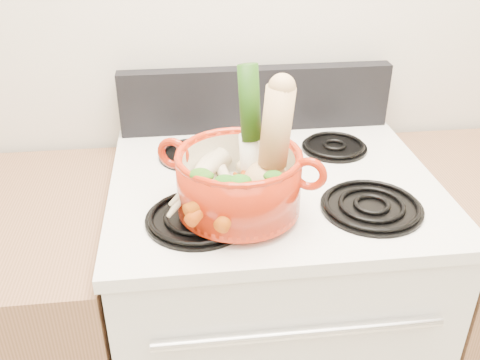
{
  "coord_description": "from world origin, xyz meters",
  "views": [
    {
      "loc": [
        -0.21,
        0.29,
        1.58
      ],
      "look_at": [
        -0.1,
        1.23,
        1.05
      ],
      "focal_mm": 40.0,
      "sensor_mm": 36.0,
      "label": 1
    }
  ],
  "objects": [
    {
      "name": "squash",
      "position": [
        -0.05,
        1.24,
        1.12
      ],
      "size": [
        0.16,
        0.15,
        0.26
      ],
      "primitive_type": null,
      "rotation": [
        0.0,
        0.09,
        0.42
      ],
      "color": "#DAB170",
      "rests_on": "dutch_oven"
    },
    {
      "name": "ginger",
      "position": [
        -0.06,
        1.35,
        1.01
      ],
      "size": [
        0.08,
        0.06,
        0.04
      ],
      "primitive_type": "ellipsoid",
      "rotation": [
        0.0,
        0.0,
        0.11
      ],
      "color": "#D9BF85",
      "rests_on": "dutch_oven"
    },
    {
      "name": "wall_back",
      "position": [
        0.0,
        1.75,
        1.3
      ],
      "size": [
        3.5,
        0.02,
        2.6
      ],
      "primitive_type": "cube",
      "color": "silver",
      "rests_on": "floor"
    },
    {
      "name": "carrot_0",
      "position": [
        -0.11,
        1.19,
        1.01
      ],
      "size": [
        0.1,
        0.16,
        0.05
      ],
      "primitive_type": "cone",
      "rotation": [
        1.66,
        0.0,
        -0.49
      ],
      "color": "#CC4A0A",
      "rests_on": "dutch_oven"
    },
    {
      "name": "dutch_oven",
      "position": [
        -0.1,
        1.25,
        1.03
      ],
      "size": [
        0.34,
        0.34,
        0.13
      ],
      "primitive_type": "cylinder",
      "rotation": [
        0.0,
        0.0,
        -0.43
      ],
      "color": "#A9220A",
      "rests_on": "burner_front_left"
    },
    {
      "name": "parsnip_0",
      "position": [
        -0.16,
        1.29,
        1.01
      ],
      "size": [
        0.13,
        0.19,
        0.05
      ],
      "primitive_type": "cone",
      "rotation": [
        1.66,
        0.0,
        -0.5
      ],
      "color": "beige",
      "rests_on": "dutch_oven"
    },
    {
      "name": "control_backsplash",
      "position": [
        0.0,
        1.7,
        1.04
      ],
      "size": [
        0.76,
        0.05,
        0.18
      ],
      "primitive_type": "cube",
      "color": "black",
      "rests_on": "cooktop"
    },
    {
      "name": "parsnip_2",
      "position": [
        -0.13,
        1.3,
        1.03
      ],
      "size": [
        0.08,
        0.18,
        0.05
      ],
      "primitive_type": "cone",
      "rotation": [
        1.66,
        0.0,
        0.25
      ],
      "color": "beige",
      "rests_on": "dutch_oven"
    },
    {
      "name": "carrot_2",
      "position": [
        -0.07,
        1.22,
        1.02
      ],
      "size": [
        0.09,
        0.16,
        0.04
      ],
      "primitive_type": "cone",
      "rotation": [
        1.66,
        0.0,
        0.42
      ],
      "color": "#C54C09",
      "rests_on": "dutch_oven"
    },
    {
      "name": "parsnip_3",
      "position": [
        -0.19,
        1.28,
        1.04
      ],
      "size": [
        0.16,
        0.18,
        0.06
      ],
      "primitive_type": "cone",
      "rotation": [
        1.66,
        0.0,
        -0.67
      ],
      "color": "beige",
      "rests_on": "dutch_oven"
    },
    {
      "name": "cooktop",
      "position": [
        0.0,
        1.4,
        0.93
      ],
      "size": [
        0.78,
        0.67,
        0.03
      ],
      "primitive_type": "cube",
      "color": "white",
      "rests_on": "stove_body"
    },
    {
      "name": "pot_handle_left",
      "position": [
        -0.23,
        1.31,
        1.08
      ],
      "size": [
        0.07,
        0.05,
        0.07
      ],
      "primitive_type": "torus",
      "rotation": [
        1.57,
        0.0,
        -0.43
      ],
      "color": "#A9220A",
      "rests_on": "dutch_oven"
    },
    {
      "name": "parsnip_1",
      "position": [
        -0.2,
        1.28,
        1.03
      ],
      "size": [
        0.15,
        0.22,
        0.07
      ],
      "primitive_type": "cone",
      "rotation": [
        1.66,
        0.0,
        -0.5
      ],
      "color": "beige",
      "rests_on": "dutch_oven"
    },
    {
      "name": "carrot_4",
      "position": [
        -0.09,
        1.23,
        1.04
      ],
      "size": [
        0.07,
        0.18,
        0.05
      ],
      "primitive_type": "cone",
      "rotation": [
        1.66,
        0.0,
        -0.2
      ],
      "color": "#CB3E0A",
      "rests_on": "dutch_oven"
    },
    {
      "name": "oven_handle",
      "position": [
        0.0,
        1.06,
        0.78
      ],
      "size": [
        0.6,
        0.02,
        0.02
      ],
      "primitive_type": "cylinder",
      "rotation": [
        0.0,
        1.57,
        0.0
      ],
      "color": "silver",
      "rests_on": "stove_body"
    },
    {
      "name": "burner_front_left",
      "position": [
        -0.19,
        1.24,
        0.96
      ],
      "size": [
        0.22,
        0.22,
        0.02
      ],
      "primitive_type": "cylinder",
      "color": "black",
      "rests_on": "cooktop"
    },
    {
      "name": "burner_back_left",
      "position": [
        -0.19,
        1.54,
        0.96
      ],
      "size": [
        0.17,
        0.17,
        0.02
      ],
      "primitive_type": "cylinder",
      "color": "black",
      "rests_on": "cooktop"
    },
    {
      "name": "carrot_3",
      "position": [
        -0.15,
        1.2,
        1.03
      ],
      "size": [
        0.14,
        0.11,
        0.04
      ],
      "primitive_type": "cone",
      "rotation": [
        1.66,
        0.0,
        -0.97
      ],
      "color": "#B75109",
      "rests_on": "dutch_oven"
    },
    {
      "name": "pot_handle_right",
      "position": [
        0.03,
        1.19,
        1.08
      ],
      "size": [
        0.07,
        0.05,
        0.07
      ],
      "primitive_type": "torus",
      "rotation": [
        1.57,
        0.0,
        -0.43
      ],
      "color": "#A9220A",
      "rests_on": "dutch_oven"
    },
    {
      "name": "carrot_1",
      "position": [
        -0.17,
        1.19,
        1.02
      ],
      "size": [
        0.1,
        0.12,
        0.04
      ],
      "primitive_type": "cone",
      "rotation": [
        1.66,
        0.0,
        -0.64
      ],
      "color": "#D2470A",
      "rests_on": "dutch_oven"
    },
    {
      "name": "burner_front_right",
      "position": [
        0.19,
        1.24,
        0.96
      ],
      "size": [
        0.22,
        0.22,
        0.02
      ],
      "primitive_type": "cylinder",
      "color": "black",
      "rests_on": "cooktop"
    },
    {
      "name": "burner_back_right",
      "position": [
        0.19,
        1.54,
        0.96
      ],
      "size": [
        0.17,
        0.17,
        0.02
      ],
      "primitive_type": "cylinder",
      "color": "black",
      "rests_on": "cooktop"
    },
    {
      "name": "stove_body",
      "position": [
        0.0,
        1.4,
        0.46
      ],
      "size": [
        0.76,
        0.65,
        0.92
      ],
      "primitive_type": "cube",
      "color": "silver",
      "rests_on": "floor"
    },
    {
      "name": "leek",
      "position": [
        -0.07,
        1.28,
        1.14
      ],
      "size": [
        0.07,
        0.09,
        0.29
      ],
      "primitive_type": "cylinder",
      "rotation": [
        -0.14,
        0.0,
        0.32
      ],
      "color": "white",
      "rests_on": "dutch_oven"
    }
  ]
}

